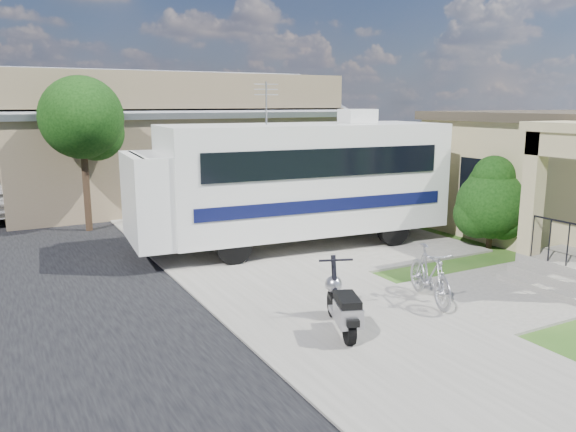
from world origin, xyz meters
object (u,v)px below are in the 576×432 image
motorhome (293,179)px  scooter (343,307)px  bicycle (430,278)px  garden_hose (527,275)px  shrub (492,201)px

motorhome → scooter: 6.16m
scooter → bicycle: scooter is taller
garden_hose → scooter: bearing=-173.5°
scooter → garden_hose: 5.29m
motorhome → shrub: size_ratio=3.45×
shrub → garden_hose: size_ratio=5.87×
shrub → scooter: size_ratio=1.50×
bicycle → scooter: bearing=-151.5°
scooter → bicycle: (2.27, 0.43, 0.04)m
scooter → garden_hose: size_ratio=3.92×
motorhome → garden_hose: size_ratio=20.25×
shrub → motorhome: bearing=149.8°
shrub → bicycle: bearing=-150.0°
garden_hose → motorhome: bearing=121.6°
bicycle → garden_hose: (2.97, 0.17, -0.44)m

